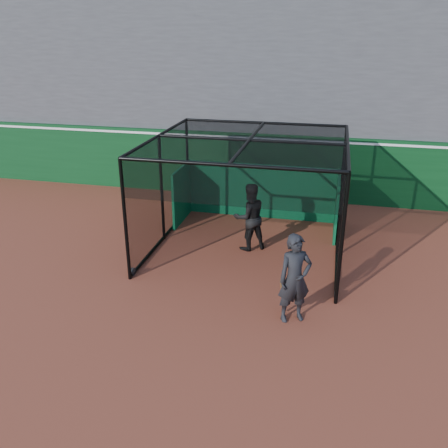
# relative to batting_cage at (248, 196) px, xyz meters

# --- Properties ---
(ground) EXTENTS (120.00, 120.00, 0.00)m
(ground) POSITION_rel_batting_cage_xyz_m (-1.00, -3.70, -1.64)
(ground) COLOR brown
(ground) RESTS_ON ground
(outfield_wall) EXTENTS (50.00, 0.50, 2.50)m
(outfield_wall) POSITION_rel_batting_cage_xyz_m (-1.00, 4.80, -0.36)
(outfield_wall) COLOR #0B3D18
(outfield_wall) RESTS_ON ground
(grandstand) EXTENTS (50.00, 7.85, 8.95)m
(grandstand) POSITION_rel_batting_cage_xyz_m (-1.00, 8.57, 2.83)
(grandstand) COLOR #4C4C4F
(grandstand) RESTS_ON ground
(batting_cage) EXTENTS (5.45, 5.46, 3.29)m
(batting_cage) POSITION_rel_batting_cage_xyz_m (0.00, 0.00, 0.00)
(batting_cage) COLOR black
(batting_cage) RESTS_ON ground
(batter) EXTENTS (1.26, 1.19, 2.05)m
(batter) POSITION_rel_batting_cage_xyz_m (0.07, -0.11, -0.62)
(batter) COLOR black
(batter) RESTS_ON ground
(on_deck_player) EXTENTS (0.91, 0.80, 2.10)m
(on_deck_player) POSITION_rel_batting_cage_xyz_m (1.72, -3.62, -0.60)
(on_deck_player) COLOR black
(on_deck_player) RESTS_ON ground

